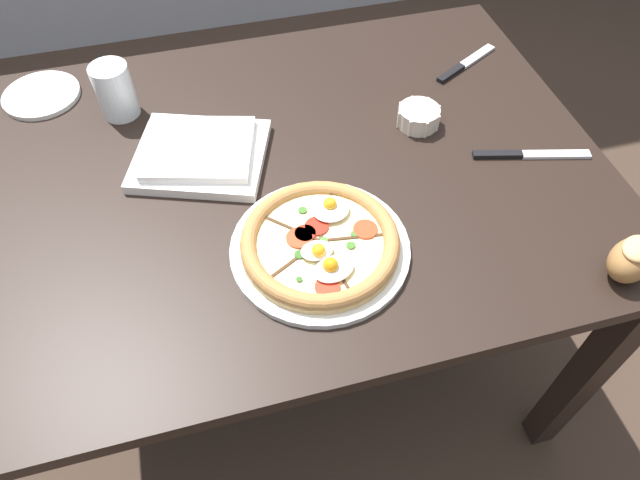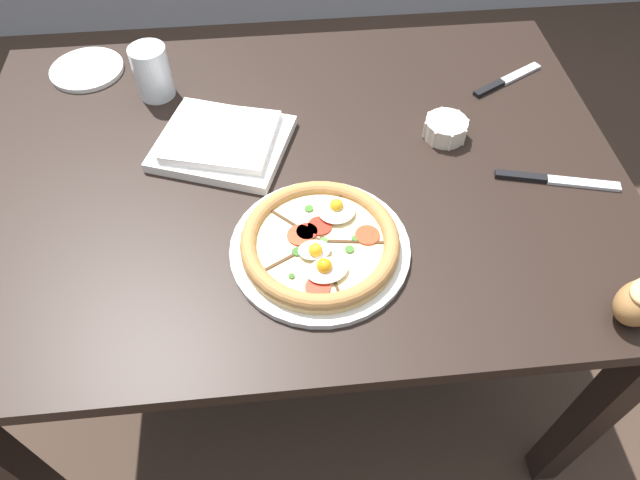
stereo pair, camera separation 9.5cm
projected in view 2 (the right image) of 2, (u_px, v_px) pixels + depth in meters
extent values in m
plane|color=#3D2D23|center=(302.00, 347.00, 1.68)|extent=(12.00, 12.00, 0.00)
cube|color=black|center=(293.00, 172.00, 1.11)|extent=(1.26, 0.90, 0.03)
cube|color=black|center=(19.00, 473.00, 1.12)|extent=(0.06, 0.06, 0.71)
cube|color=black|center=(591.00, 415.00, 1.19)|extent=(0.06, 0.06, 0.71)
cube|color=black|center=(83.00, 179.00, 1.61)|extent=(0.06, 0.06, 0.71)
cube|color=black|center=(485.00, 151.00, 1.68)|extent=(0.06, 0.06, 0.71)
cylinder|color=white|center=(320.00, 249.00, 0.97)|extent=(0.31, 0.31, 0.01)
cylinder|color=tan|center=(320.00, 244.00, 0.96)|extent=(0.27, 0.27, 0.01)
cylinder|color=beige|center=(320.00, 242.00, 0.95)|extent=(0.22, 0.22, 0.00)
torus|color=#B27A42|center=(320.00, 241.00, 0.95)|extent=(0.27, 0.27, 0.03)
cube|color=#472D19|center=(294.00, 225.00, 0.97)|extent=(0.08, 0.08, 0.00)
cube|color=#472D19|center=(292.00, 256.00, 0.93)|extent=(0.10, 0.06, 0.00)
cube|color=#472D19|center=(330.00, 267.00, 0.92)|extent=(0.02, 0.11, 0.00)
cube|color=#472D19|center=(353.00, 242.00, 0.95)|extent=(0.11, 0.02, 0.00)
cube|color=#472D19|center=(331.00, 217.00, 0.98)|extent=(0.05, 0.10, 0.00)
cylinder|color=red|center=(307.00, 232.00, 0.96)|extent=(0.04, 0.04, 0.00)
cylinder|color=red|center=(318.00, 287.00, 0.89)|extent=(0.04, 0.04, 0.00)
cylinder|color=red|center=(367.00, 235.00, 0.95)|extent=(0.04, 0.04, 0.00)
cylinder|color=red|center=(320.00, 226.00, 0.97)|extent=(0.04, 0.04, 0.00)
cylinder|color=red|center=(302.00, 235.00, 0.96)|extent=(0.04, 0.04, 0.00)
ellipsoid|color=white|center=(337.00, 211.00, 0.98)|extent=(0.08, 0.07, 0.01)
sphere|color=#F4AD1E|center=(336.00, 206.00, 0.98)|extent=(0.02, 0.02, 0.02)
ellipsoid|color=white|center=(314.00, 250.00, 0.93)|extent=(0.06, 0.04, 0.01)
sphere|color=#F4AD1E|center=(315.00, 250.00, 0.92)|extent=(0.02, 0.02, 0.02)
ellipsoid|color=white|center=(327.00, 270.00, 0.90)|extent=(0.08, 0.07, 0.01)
sphere|color=orange|center=(324.00, 266.00, 0.90)|extent=(0.03, 0.03, 0.03)
cylinder|color=#2D5B1E|center=(318.00, 261.00, 0.92)|extent=(0.01, 0.01, 0.00)
cylinder|color=#386B23|center=(355.00, 238.00, 0.95)|extent=(0.01, 0.01, 0.00)
cylinder|color=#386B23|center=(350.00, 249.00, 0.94)|extent=(0.02, 0.02, 0.00)
cylinder|color=#2D5B1E|center=(305.00, 236.00, 0.95)|extent=(0.01, 0.01, 0.00)
cylinder|color=#477A2D|center=(324.00, 241.00, 0.95)|extent=(0.01, 0.01, 0.00)
cylinder|color=#2D5B1E|center=(292.00, 276.00, 0.90)|extent=(0.01, 0.01, 0.00)
cylinder|color=#2D5B1E|center=(297.00, 252.00, 0.93)|extent=(0.02, 0.02, 0.00)
cylinder|color=#386B23|center=(309.00, 208.00, 0.99)|extent=(0.02, 0.02, 0.00)
cylinder|color=silver|center=(446.00, 129.00, 1.13)|extent=(0.08, 0.08, 0.04)
cylinder|color=beige|center=(446.00, 127.00, 1.13)|extent=(0.07, 0.07, 0.02)
cylinder|color=silver|center=(466.00, 127.00, 1.14)|extent=(0.01, 0.01, 0.04)
cylinder|color=silver|center=(456.00, 118.00, 1.15)|extent=(0.01, 0.01, 0.04)
cylinder|color=silver|center=(441.00, 115.00, 1.16)|extent=(0.01, 0.01, 0.04)
cylinder|color=silver|center=(428.00, 120.00, 1.15)|extent=(0.01, 0.01, 0.04)
cylinder|color=silver|center=(425.00, 130.00, 1.13)|extent=(0.01, 0.01, 0.04)
cylinder|color=silver|center=(434.00, 140.00, 1.11)|extent=(0.01, 0.01, 0.04)
cylinder|color=silver|center=(451.00, 143.00, 1.11)|extent=(0.01, 0.01, 0.04)
cylinder|color=silver|center=(464.00, 138.00, 1.12)|extent=(0.01, 0.01, 0.04)
cube|color=white|center=(223.00, 143.00, 1.12)|extent=(0.30, 0.28, 0.02)
cube|color=white|center=(221.00, 136.00, 1.11)|extent=(0.24, 0.22, 0.02)
ellipsoid|color=#A3703D|center=(639.00, 303.00, 0.86)|extent=(0.11, 0.10, 0.07)
cube|color=silver|center=(520.00, 74.00, 1.27)|extent=(0.11, 0.07, 0.01)
cube|color=black|center=(489.00, 88.00, 1.24)|extent=(0.08, 0.05, 0.01)
cube|color=silver|center=(583.00, 183.00, 1.06)|extent=(0.13, 0.05, 0.01)
cube|color=black|center=(521.00, 176.00, 1.07)|extent=(0.10, 0.04, 0.01)
cylinder|color=white|center=(152.00, 72.00, 1.19)|extent=(0.08, 0.08, 0.11)
cylinder|color=silver|center=(155.00, 81.00, 1.21)|extent=(0.07, 0.07, 0.06)
cylinder|color=white|center=(87.00, 70.00, 1.28)|extent=(0.16, 0.16, 0.01)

